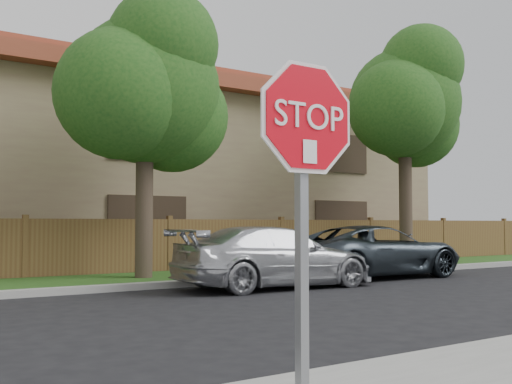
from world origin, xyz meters
TOP-DOWN VIEW (x-y plane):
  - ground at (0.00, 0.00)m, footprint 90.00×90.00m
  - far_curb at (0.00, 8.15)m, footprint 70.00×0.30m
  - grass_strip at (0.00, 9.80)m, footprint 70.00×3.00m
  - fence at (0.00, 11.40)m, footprint 70.00×0.12m
  - tree_mid at (2.52, 9.57)m, footprint 4.80×3.90m
  - tree_right at (12.02, 9.57)m, footprint 4.80×3.90m
  - stop_sign at (-1.08, -1.48)m, footprint 1.01×0.13m
  - sedan_right at (4.49, 6.78)m, footprint 4.90×2.13m
  - sedan_far_right at (8.34, 7.45)m, footprint 5.16×2.45m

SIDE VIEW (x-z plane):
  - ground at x=0.00m, z-range 0.00..0.00m
  - grass_strip at x=0.00m, z-range 0.00..0.12m
  - far_curb at x=0.00m, z-range 0.00..0.15m
  - sedan_right at x=4.49m, z-range 0.00..1.41m
  - sedan_far_right at x=8.34m, z-range 0.00..1.42m
  - fence at x=0.00m, z-range 0.00..1.60m
  - stop_sign at x=-1.08m, z-range 0.55..3.11m
  - tree_mid at x=2.52m, z-range 1.20..8.55m
  - tree_right at x=12.02m, z-range 1.47..9.67m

